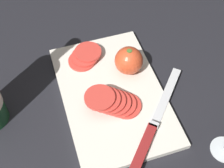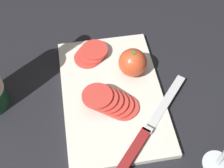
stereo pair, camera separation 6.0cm
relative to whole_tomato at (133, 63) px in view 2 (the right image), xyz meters
name	(u,v)px [view 2 (the right image)]	position (x,y,z in m)	size (l,w,h in m)	color
ground_plane	(120,95)	(-0.05, 0.04, -0.05)	(3.00, 3.00, 0.00)	black
cutting_board	(112,93)	(-0.05, 0.06, -0.04)	(0.36, 0.23, 0.01)	silver
whole_tomato	(133,63)	(0.00, 0.00, 0.00)	(0.07, 0.07, 0.07)	#DB4C28
knife	(141,140)	(-0.19, 0.02, -0.03)	(0.23, 0.20, 0.01)	silver
tomato_slice_stack_near	(111,102)	(-0.09, 0.07, -0.02)	(0.09, 0.12, 0.04)	#D63D33
tomato_slice_stack_far	(91,54)	(0.07, 0.09, -0.02)	(0.08, 0.09, 0.02)	#D63D33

